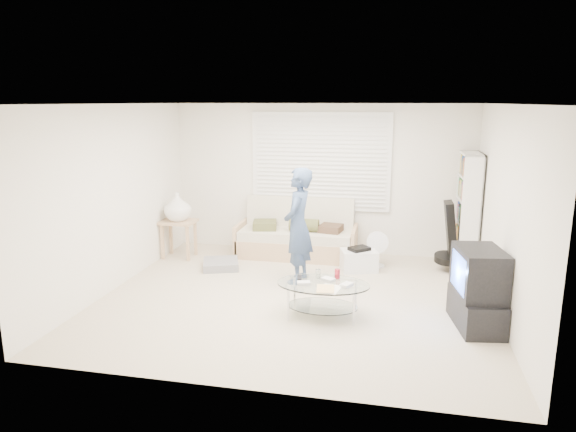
% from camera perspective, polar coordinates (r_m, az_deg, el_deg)
% --- Properties ---
extents(ground, '(5.00, 5.00, 0.00)m').
position_cam_1_polar(ground, '(6.84, 0.75, -9.09)').
color(ground, '#B7A58E').
rests_on(ground, ground).
extents(room_shell, '(5.02, 4.52, 2.51)m').
position_cam_1_polar(room_shell, '(6.88, 1.55, 5.10)').
color(room_shell, silver).
rests_on(room_shell, ground).
extents(window_blinds, '(2.32, 0.08, 1.62)m').
position_cam_1_polar(window_blinds, '(8.58, 3.61, 6.04)').
color(window_blinds, silver).
rests_on(window_blinds, ground).
extents(futon_sofa, '(1.97, 0.79, 0.96)m').
position_cam_1_polar(futon_sofa, '(8.55, 0.99, -2.40)').
color(futon_sofa, tan).
rests_on(futon_sofa, ground).
extents(grey_floor_pillow, '(0.68, 0.68, 0.12)m').
position_cam_1_polar(grey_floor_pillow, '(8.06, -7.48, -5.33)').
color(grey_floor_pillow, slate).
rests_on(grey_floor_pillow, ground).
extents(side_table, '(0.55, 0.44, 1.09)m').
position_cam_1_polar(side_table, '(8.55, -12.16, 0.70)').
color(side_table, tan).
rests_on(side_table, ground).
extents(bookshelf, '(0.28, 0.75, 1.79)m').
position_cam_1_polar(bookshelf, '(8.24, 19.28, 0.46)').
color(bookshelf, white).
rests_on(bookshelf, ground).
extents(guitar_case, '(0.38, 0.39, 1.06)m').
position_cam_1_polar(guitar_case, '(8.12, 17.58, -2.70)').
color(guitar_case, black).
rests_on(guitar_case, ground).
extents(floor_fan, '(0.35, 0.23, 0.57)m').
position_cam_1_polar(floor_fan, '(8.10, 9.93, -3.30)').
color(floor_fan, white).
rests_on(floor_fan, ground).
extents(storage_bin, '(0.61, 0.51, 0.37)m').
position_cam_1_polar(storage_bin, '(7.93, 7.88, -4.84)').
color(storage_bin, white).
rests_on(storage_bin, ground).
extents(tv_unit, '(0.58, 0.91, 0.92)m').
position_cam_1_polar(tv_unit, '(6.25, 20.32, -7.65)').
color(tv_unit, black).
rests_on(tv_unit, ground).
extents(coffee_table, '(1.13, 0.73, 0.53)m').
position_cam_1_polar(coffee_table, '(6.20, 3.95, -8.16)').
color(coffee_table, silver).
rests_on(coffee_table, ground).
extents(standing_person, '(0.45, 0.64, 1.65)m').
position_cam_1_polar(standing_person, '(7.18, 1.12, -1.13)').
color(standing_person, '#32486B').
rests_on(standing_person, ground).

